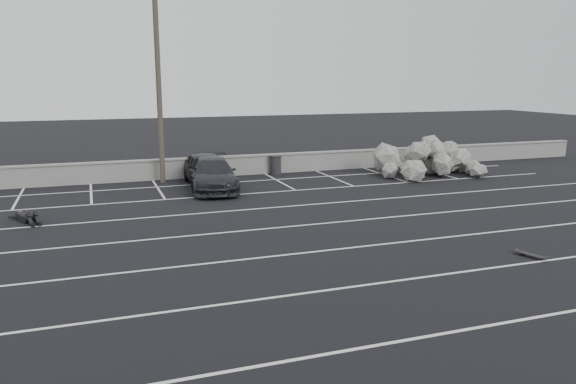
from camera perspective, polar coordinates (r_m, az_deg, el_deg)
name	(u,v)px	position (r m, az deg, el deg)	size (l,w,h in m)	color
ground	(274,256)	(16.60, -1.39, -6.54)	(120.00, 120.00, 0.00)	black
seawall	(191,167)	(29.77, -9.83, 2.48)	(50.00, 0.45, 1.06)	gray
stall_lines	(235,221)	(20.65, -5.43, -2.94)	(36.00, 20.05, 0.01)	silver
car_left	(206,169)	(27.51, -8.31, 2.31)	(1.87, 4.65, 1.59)	black
car_right	(213,174)	(26.38, -7.64, 1.80)	(2.06, 5.06, 1.47)	#232429
utility_pole	(159,82)	(28.40, -13.02, 10.81)	(1.30, 0.26, 9.74)	#4C4238
trash_bin	(275,165)	(30.47, -1.28, 2.79)	(0.68, 0.68, 1.02)	#262628
riprap_pile	(429,163)	(31.41, 14.11, 2.85)	(6.12, 4.55, 1.61)	#A5A29A
person	(25,213)	(22.82, -25.17, -1.97)	(1.83, 2.70, 0.50)	black
skateboard	(531,255)	(17.94, 23.42, -5.88)	(0.43, 0.83, 0.10)	black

